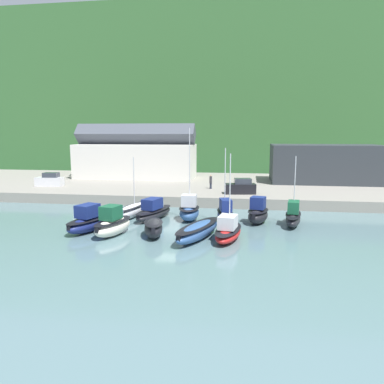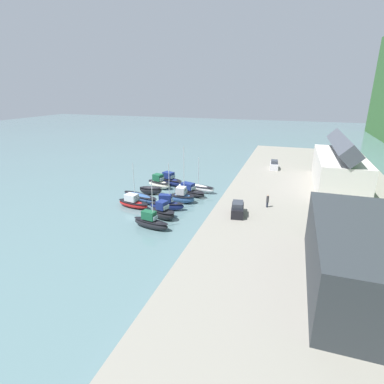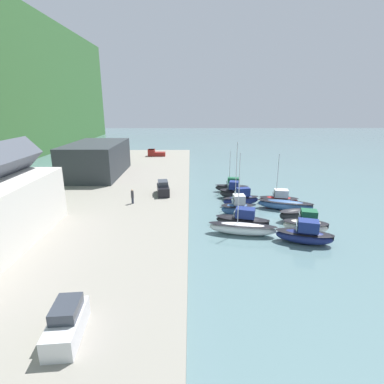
{
  "view_description": "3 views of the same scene",
  "coord_description": "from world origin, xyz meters",
  "px_view_note": "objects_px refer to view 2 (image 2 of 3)",
  "views": [
    {
      "loc": [
        7.6,
        -35.21,
        9.86
      ],
      "look_at": [
        0.7,
        11.29,
        2.39
      ],
      "focal_mm": 35.0,
      "sensor_mm": 36.0,
      "label": 1
    },
    {
      "loc": [
        48.92,
        23.85,
        19.61
      ],
      "look_at": [
        -1.02,
        7.11,
        1.45
      ],
      "focal_mm": 28.0,
      "sensor_mm": 36.0,
      "label": 2
    },
    {
      "loc": [
        -39.17,
        12.65,
        15.33
      ],
      "look_at": [
        3.63,
        12.43,
        2.67
      ],
      "focal_mm": 28.0,
      "sensor_mm": 36.0,
      "label": 3
    }
  ],
  "objects_px": {
    "moored_boat_4": "(163,212)",
    "moored_boat_10": "(133,202)",
    "moored_boat_7": "(159,183)",
    "moored_boat_5": "(151,222)",
    "moored_boat_9": "(140,198)",
    "parked_car_1": "(274,165)",
    "moored_boat_2": "(182,197)",
    "moored_boat_0": "(196,187)",
    "moored_boat_1": "(189,191)",
    "person_on_quay": "(267,201)",
    "moored_boat_8": "(151,190)",
    "moored_boat_3": "(167,204)",
    "parked_car_0": "(238,209)",
    "moored_boat_6": "(169,180)"
  },
  "relations": [
    {
      "from": "parked_car_0",
      "to": "moored_boat_1",
      "type": "bearing_deg",
      "value": 130.58
    },
    {
      "from": "moored_boat_3",
      "to": "person_on_quay",
      "type": "bearing_deg",
      "value": 89.07
    },
    {
      "from": "moored_boat_2",
      "to": "parked_car_0",
      "type": "distance_m",
      "value": 12.47
    },
    {
      "from": "parked_car_1",
      "to": "moored_boat_10",
      "type": "bearing_deg",
      "value": -131.19
    },
    {
      "from": "moored_boat_8",
      "to": "moored_boat_9",
      "type": "distance_m",
      "value": 4.29
    },
    {
      "from": "moored_boat_0",
      "to": "moored_boat_10",
      "type": "relative_size",
      "value": 1.06
    },
    {
      "from": "moored_boat_10",
      "to": "parked_car_0",
      "type": "xyz_separation_m",
      "value": [
        0.78,
        18.44,
        1.45
      ]
    },
    {
      "from": "moored_boat_7",
      "to": "moored_boat_9",
      "type": "relative_size",
      "value": 0.68
    },
    {
      "from": "moored_boat_4",
      "to": "moored_boat_9",
      "type": "bearing_deg",
      "value": -113.89
    },
    {
      "from": "parked_car_1",
      "to": "person_on_quay",
      "type": "height_order",
      "value": "parked_car_1"
    },
    {
      "from": "moored_boat_10",
      "to": "moored_boat_5",
      "type": "bearing_deg",
      "value": 54.27
    },
    {
      "from": "person_on_quay",
      "to": "moored_boat_7",
      "type": "bearing_deg",
      "value": -107.96
    },
    {
      "from": "moored_boat_0",
      "to": "moored_boat_7",
      "type": "relative_size",
      "value": 1.48
    },
    {
      "from": "moored_boat_4",
      "to": "moored_boat_9",
      "type": "xyz_separation_m",
      "value": [
        -5.73,
        -7.11,
        -0.32
      ]
    },
    {
      "from": "moored_boat_6",
      "to": "moored_boat_9",
      "type": "height_order",
      "value": "moored_boat_6"
    },
    {
      "from": "moored_boat_0",
      "to": "moored_boat_6",
      "type": "xyz_separation_m",
      "value": [
        -2.33,
        -6.72,
        0.22
      ]
    },
    {
      "from": "moored_boat_9",
      "to": "parked_car_1",
      "type": "relative_size",
      "value": 1.92
    },
    {
      "from": "parked_car_1",
      "to": "moored_boat_2",
      "type": "bearing_deg",
      "value": -124.98
    },
    {
      "from": "moored_boat_0",
      "to": "moored_boat_1",
      "type": "relative_size",
      "value": 1.15
    },
    {
      "from": "moored_boat_4",
      "to": "moored_boat_9",
      "type": "distance_m",
      "value": 9.14
    },
    {
      "from": "moored_boat_5",
      "to": "parked_car_1",
      "type": "bearing_deg",
      "value": 166.49
    },
    {
      "from": "moored_boat_0",
      "to": "moored_boat_1",
      "type": "height_order",
      "value": "moored_boat_0"
    },
    {
      "from": "moored_boat_1",
      "to": "moored_boat_6",
      "type": "relative_size",
      "value": 1.09
    },
    {
      "from": "moored_boat_8",
      "to": "moored_boat_10",
      "type": "distance_m",
      "value": 7.12
    },
    {
      "from": "parked_car_0",
      "to": "moored_boat_10",
      "type": "bearing_deg",
      "value": 169.21
    },
    {
      "from": "moored_boat_1",
      "to": "moored_boat_10",
      "type": "height_order",
      "value": "moored_boat_10"
    },
    {
      "from": "moored_boat_5",
      "to": "moored_boat_6",
      "type": "height_order",
      "value": "moored_boat_5"
    },
    {
      "from": "moored_boat_5",
      "to": "moored_boat_3",
      "type": "bearing_deg",
      "value": -167.04
    },
    {
      "from": "parked_car_0",
      "to": "person_on_quay",
      "type": "distance_m",
      "value": 6.13
    },
    {
      "from": "moored_boat_3",
      "to": "moored_boat_10",
      "type": "bearing_deg",
      "value": -96.03
    },
    {
      "from": "moored_boat_10",
      "to": "person_on_quay",
      "type": "bearing_deg",
      "value": 108.95
    },
    {
      "from": "moored_boat_2",
      "to": "moored_boat_4",
      "type": "distance_m",
      "value": 7.72
    },
    {
      "from": "moored_boat_1",
      "to": "moored_boat_4",
      "type": "distance_m",
      "value": 11.86
    },
    {
      "from": "moored_boat_2",
      "to": "moored_boat_5",
      "type": "distance_m",
      "value": 11.45
    },
    {
      "from": "moored_boat_1",
      "to": "moored_boat_5",
      "type": "height_order",
      "value": "moored_boat_5"
    },
    {
      "from": "moored_boat_2",
      "to": "parked_car_0",
      "type": "height_order",
      "value": "moored_boat_2"
    },
    {
      "from": "moored_boat_3",
      "to": "moored_boat_7",
      "type": "bearing_deg",
      "value": -161.32
    },
    {
      "from": "moored_boat_1",
      "to": "parked_car_0",
      "type": "relative_size",
      "value": 1.66
    },
    {
      "from": "moored_boat_5",
      "to": "moored_boat_2",
      "type": "bearing_deg",
      "value": -174.63
    },
    {
      "from": "moored_boat_0",
      "to": "moored_boat_6",
      "type": "distance_m",
      "value": 7.11
    },
    {
      "from": "moored_boat_0",
      "to": "moored_boat_2",
      "type": "distance_m",
      "value": 6.89
    },
    {
      "from": "parked_car_1",
      "to": "person_on_quay",
      "type": "distance_m",
      "value": 25.88
    },
    {
      "from": "moored_boat_7",
      "to": "moored_boat_5",
      "type": "bearing_deg",
      "value": 34.63
    },
    {
      "from": "moored_boat_2",
      "to": "moored_boat_7",
      "type": "xyz_separation_m",
      "value": [
        -6.36,
        -7.47,
        -0.01
      ]
    },
    {
      "from": "moored_boat_2",
      "to": "moored_boat_9",
      "type": "relative_size",
      "value": 1.24
    },
    {
      "from": "moored_boat_2",
      "to": "moored_boat_4",
      "type": "bearing_deg",
      "value": -4.58
    },
    {
      "from": "moored_boat_10",
      "to": "parked_car_1",
      "type": "bearing_deg",
      "value": 153.07
    },
    {
      "from": "moored_boat_4",
      "to": "moored_boat_10",
      "type": "height_order",
      "value": "moored_boat_10"
    },
    {
      "from": "moored_boat_2",
      "to": "moored_boat_5",
      "type": "bearing_deg",
      "value": -5.59
    },
    {
      "from": "moored_boat_10",
      "to": "person_on_quay",
      "type": "height_order",
      "value": "moored_boat_10"
    }
  ]
}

